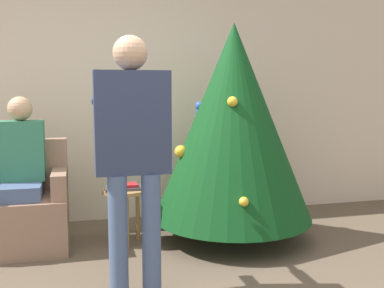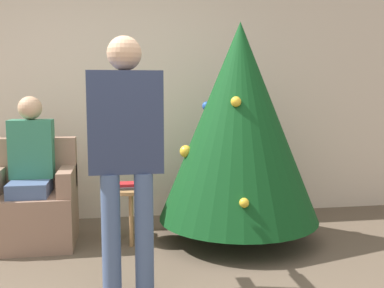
% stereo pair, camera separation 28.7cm
% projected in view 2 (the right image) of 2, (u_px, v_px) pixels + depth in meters
% --- Properties ---
extents(wall_back, '(8.00, 0.06, 2.70)m').
position_uv_depth(wall_back, '(106.00, 87.00, 4.52)').
color(wall_back, beige).
rests_on(wall_back, ground_plane).
extents(christmas_tree, '(1.39, 1.39, 1.89)m').
position_uv_depth(christmas_tree, '(239.00, 122.00, 3.87)').
color(christmas_tree, brown).
rests_on(christmas_tree, ground_plane).
extents(armchair, '(0.71, 0.61, 0.90)m').
position_uv_depth(armchair, '(33.00, 205.00, 3.85)').
color(armchair, '#93705B').
rests_on(armchair, ground_plane).
extents(person_seated, '(0.36, 0.46, 1.27)m').
position_uv_depth(person_seated, '(31.00, 164.00, 3.79)').
color(person_seated, '#475B84').
rests_on(person_seated, ground_plane).
extents(person_standing, '(0.47, 0.57, 1.66)m').
position_uv_depth(person_standing, '(126.00, 141.00, 2.83)').
color(person_standing, '#475B84').
rests_on(person_standing, ground_plane).
extents(side_stool, '(0.38, 0.38, 0.48)m').
position_uv_depth(side_stool, '(130.00, 197.00, 3.89)').
color(side_stool, '#A37547').
rests_on(side_stool, ground_plane).
extents(laptop, '(0.34, 0.21, 0.02)m').
position_uv_depth(laptop, '(130.00, 187.00, 3.88)').
color(laptop, '#38383D').
rests_on(laptop, side_stool).
extents(book, '(0.21, 0.14, 0.02)m').
position_uv_depth(book, '(130.00, 184.00, 3.87)').
color(book, '#B21E23').
rests_on(book, laptop).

